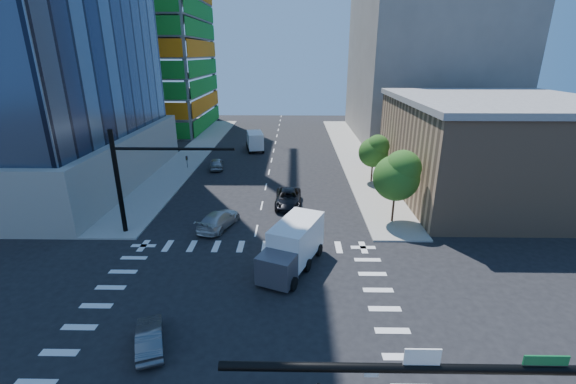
{
  "coord_description": "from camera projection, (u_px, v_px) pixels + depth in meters",
  "views": [
    {
      "loc": [
        3.35,
        -19.0,
        14.87
      ],
      "look_at": [
        2.9,
        8.0,
        5.13
      ],
      "focal_mm": 24.0,
      "sensor_mm": 36.0,
      "label": 1
    }
  ],
  "objects": [
    {
      "name": "signal_mast_nw",
      "position": [
        134.0,
        173.0,
        32.08
      ],
      "size": [
        10.2,
        0.4,
        9.0
      ],
      "color": "black",
      "rests_on": "sidewalk_nw"
    },
    {
      "name": "ground",
      "position": [
        237.0,
        318.0,
        22.97
      ],
      "size": [
        160.0,
        160.0,
        0.0
      ],
      "primitive_type": "plane",
      "color": "black",
      "rests_on": "ground"
    },
    {
      "name": "tree_north",
      "position": [
        375.0,
        151.0,
        45.77
      ],
      "size": [
        3.54,
        3.52,
        5.78
      ],
      "color": "#382316",
      "rests_on": "sidewalk_ne"
    },
    {
      "name": "sidewalk_nw",
      "position": [
        194.0,
        153.0,
        60.76
      ],
      "size": [
        5.0,
        60.0,
        0.15
      ],
      "primitive_type": "cube",
      "color": "gray",
      "rests_on": "ground"
    },
    {
      "name": "commercial_building",
      "position": [
        495.0,
        148.0,
        41.46
      ],
      "size": [
        20.5,
        22.5,
        10.6
      ],
      "color": "#937255",
      "rests_on": "ground"
    },
    {
      "name": "box_truck_far",
      "position": [
        255.0,
        142.0,
        62.59
      ],
      "size": [
        3.52,
        6.18,
        3.05
      ],
      "rotation": [
        0.0,
        0.0,
        3.33
      ],
      "color": "black",
      "rests_on": "ground"
    },
    {
      "name": "sidewalk_ne",
      "position": [
        352.0,
        154.0,
        60.37
      ],
      "size": [
        5.0,
        60.0,
        0.15
      ],
      "primitive_type": "cube",
      "color": "gray",
      "rests_on": "ground"
    },
    {
      "name": "car_sb_cross",
      "position": [
        150.0,
        337.0,
        20.49
      ],
      "size": [
        2.52,
        4.02,
        1.25
      ],
      "primitive_type": "imported",
      "rotation": [
        0.0,
        0.0,
        3.48
      ],
      "color": "#505055",
      "rests_on": "ground"
    },
    {
      "name": "box_truck_near",
      "position": [
        291.0,
        251.0,
        27.71
      ],
      "size": [
        4.97,
        6.93,
        3.34
      ],
      "rotation": [
        0.0,
        0.0,
        -0.4
      ],
      "color": "black",
      "rests_on": "ground"
    },
    {
      "name": "tree_south",
      "position": [
        398.0,
        175.0,
        34.25
      ],
      "size": [
        4.16,
        4.16,
        6.82
      ],
      "color": "#382316",
      "rests_on": "sidewalk_ne"
    },
    {
      "name": "bg_building_ne",
      "position": [
        425.0,
        59.0,
        69.52
      ],
      "size": [
        24.0,
        30.0,
        28.0
      ],
      "primitive_type": "cube",
      "color": "slate",
      "rests_on": "ground"
    },
    {
      "name": "car_sb_mid",
      "position": [
        216.0,
        164.0,
        52.37
      ],
      "size": [
        2.44,
        4.62,
        1.5
      ],
      "primitive_type": "imported",
      "rotation": [
        0.0,
        0.0,
        3.3
      ],
      "color": "gray",
      "rests_on": "ground"
    },
    {
      "name": "car_nb_far",
      "position": [
        288.0,
        198.0,
        39.72
      ],
      "size": [
        2.66,
        5.7,
        1.58
      ],
      "primitive_type": "imported",
      "rotation": [
        0.0,
        0.0,
        -0.01
      ],
      "color": "black",
      "rests_on": "ground"
    },
    {
      "name": "road_markings",
      "position": [
        237.0,
        318.0,
        22.97
      ],
      "size": [
        20.0,
        20.0,
        0.01
      ],
      "primitive_type": "cube",
      "color": "silver",
      "rests_on": "ground"
    },
    {
      "name": "car_sb_near",
      "position": [
        219.0,
        219.0,
        34.66
      ],
      "size": [
        3.68,
        5.74,
        1.55
      ],
      "primitive_type": "imported",
      "rotation": [
        0.0,
        0.0,
        2.83
      ],
      "color": "#BCBCBC",
      "rests_on": "ground"
    }
  ]
}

